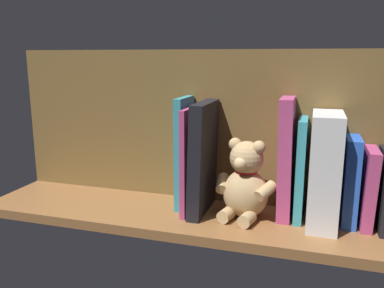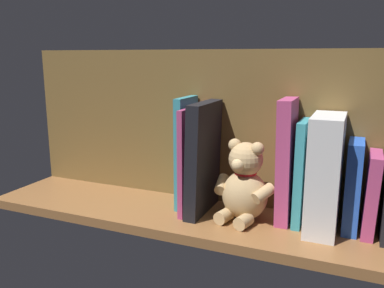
# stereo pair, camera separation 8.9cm
# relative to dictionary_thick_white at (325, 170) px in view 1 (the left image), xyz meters

# --- Properties ---
(ground_plane) EXTENTS (1.00, 0.24, 0.02)m
(ground_plane) POSITION_rel_dictionary_thick_white_xyz_m (0.29, 0.02, -0.13)
(ground_plane) COLOR brown
(shelf_back_panel) EXTENTS (1.00, 0.02, 0.37)m
(shelf_back_panel) POSITION_rel_dictionary_thick_white_xyz_m (0.29, -0.08, 0.06)
(shelf_back_panel) COLOR brown
(shelf_back_panel) RESTS_ON ground_plane
(book_1) EXTENTS (0.03, 0.10, 0.17)m
(book_1) POSITION_rel_dictionary_thick_white_xyz_m (-0.09, -0.02, -0.04)
(book_1) COLOR #B23F72
(book_1) RESTS_ON ground_plane
(book_2) EXTENTS (0.03, 0.10, 0.19)m
(book_2) POSITION_rel_dictionary_thick_white_xyz_m (-0.05, -0.02, -0.03)
(book_2) COLOR blue
(book_2) RESTS_ON ground_plane
(dictionary_thick_white) EXTENTS (0.06, 0.14, 0.24)m
(dictionary_thick_white) POSITION_rel_dictionary_thick_white_xyz_m (0.00, 0.00, 0.00)
(dictionary_thick_white) COLOR silver
(dictionary_thick_white) RESTS_ON ground_plane
(book_3) EXTENTS (0.02, 0.10, 0.22)m
(book_3) POSITION_rel_dictionary_thick_white_xyz_m (0.05, -0.02, -0.01)
(book_3) COLOR teal
(book_3) RESTS_ON ground_plane
(book_4) EXTENTS (0.03, 0.10, 0.27)m
(book_4) POSITION_rel_dictionary_thick_white_xyz_m (0.08, -0.02, 0.01)
(book_4) COLOR #B23F72
(book_4) RESTS_ON ground_plane
(teddy_bear) EXTENTS (0.14, 0.13, 0.18)m
(teddy_bear) POSITION_rel_dictionary_thick_white_xyz_m (0.16, 0.01, -0.04)
(teddy_bear) COLOR tan
(teddy_bear) RESTS_ON ground_plane
(book_5) EXTENTS (0.04, 0.15, 0.26)m
(book_5) POSITION_rel_dictionary_thick_white_xyz_m (0.26, 0.00, 0.01)
(book_5) COLOR black
(book_5) RESTS_ON ground_plane
(book_6) EXTENTS (0.01, 0.14, 0.24)m
(book_6) POSITION_rel_dictionary_thick_white_xyz_m (0.29, -0.00, 0.00)
(book_6) COLOR #B23F72
(book_6) RESTS_ON ground_plane
(book_7) EXTENTS (0.02, 0.10, 0.26)m
(book_7) POSITION_rel_dictionary_thick_white_xyz_m (0.32, -0.02, 0.01)
(book_7) COLOR teal
(book_7) RESTS_ON ground_plane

